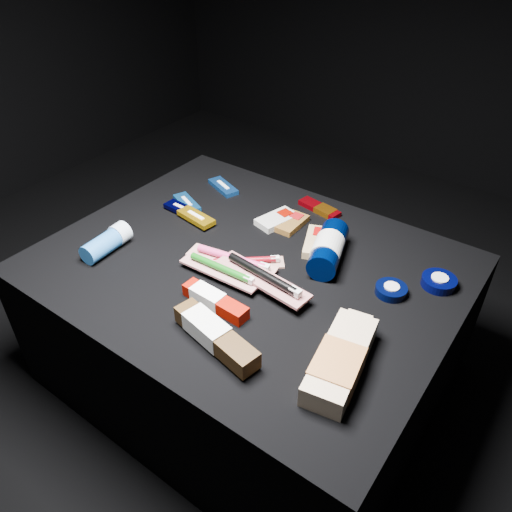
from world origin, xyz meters
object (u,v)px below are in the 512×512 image
Objects in this scene: lotion_bottle at (328,249)px; bodywash_bottle at (340,362)px; toothpaste_carton_red at (213,300)px; deodorant_stick at (107,242)px.

lotion_bottle is 0.35m from bodywash_bottle.
lotion_bottle is at bearing 113.16° from bodywash_bottle.
toothpaste_carton_red is at bearing -130.50° from lotion_bottle.
toothpaste_carton_red is at bearing -3.72° from deodorant_stick.
toothpaste_carton_red is (-0.12, -0.29, -0.02)m from lotion_bottle.
lotion_bottle is at bearing 28.27° from deodorant_stick.
bodywash_bottle is 1.49× the size of toothpaste_carton_red.
bodywash_bottle is at bearing -74.48° from lotion_bottle.
lotion_bottle reaches higher than toothpaste_carton_red.
lotion_bottle is 1.68× the size of deodorant_stick.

